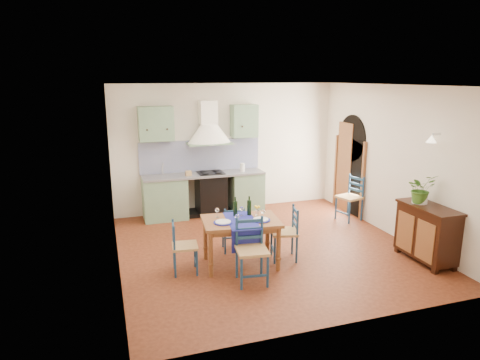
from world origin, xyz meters
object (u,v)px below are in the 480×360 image
object	(u,v)px
chair_near	(252,250)
potted_plant	(421,189)
dining_table	(241,225)
sideboard	(427,231)

from	to	relation	value
chair_near	potted_plant	bearing A→B (deg)	0.04
chair_near	dining_table	bearing A→B (deg)	86.62
chair_near	potted_plant	world-z (taller)	potted_plant
dining_table	sideboard	bearing A→B (deg)	-15.06
potted_plant	sideboard	bearing A→B (deg)	-79.28
dining_table	potted_plant	xyz separation A→B (m)	(2.86, -0.59, 0.50)
sideboard	potted_plant	distance (m)	0.69
chair_near	sideboard	xyz separation A→B (m)	(2.93, -0.19, 0.02)
dining_table	potted_plant	distance (m)	2.96
sideboard	potted_plant	size ratio (longest dim) A/B	2.19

